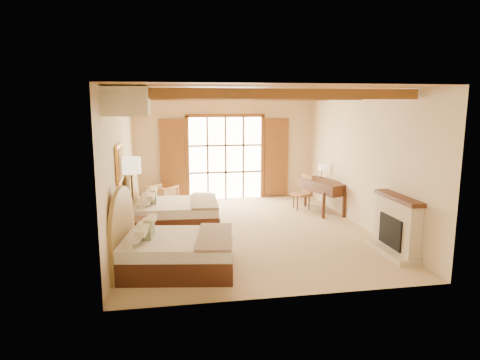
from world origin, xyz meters
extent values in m
plane|color=tan|center=(0.00, 0.00, 0.00)|extent=(7.00, 7.00, 0.00)
plane|color=beige|center=(0.00, 3.50, 1.60)|extent=(5.50, 0.00, 5.50)
plane|color=beige|center=(-2.75, 0.00, 1.60)|extent=(0.00, 7.00, 7.00)
plane|color=beige|center=(2.75, 0.00, 1.60)|extent=(0.00, 7.00, 7.00)
plane|color=#BB8342|center=(0.00, 0.00, 3.20)|extent=(7.00, 7.00, 0.00)
cube|color=white|center=(0.00, 3.46, 1.25)|extent=(2.20, 0.02, 2.50)
cube|color=brown|center=(-1.60, 3.43, 1.25)|extent=(0.75, 0.06, 2.40)
cube|color=brown|center=(1.60, 3.43, 1.25)|extent=(0.75, 0.06, 2.40)
cube|color=beige|center=(2.62, -2.00, 0.55)|extent=(0.25, 1.30, 1.10)
cube|color=black|center=(2.55, -2.00, 0.45)|extent=(0.18, 0.80, 0.60)
cube|color=beige|center=(2.53, -2.00, 0.05)|extent=(0.45, 1.40, 0.10)
cube|color=#482315|center=(2.61, -2.00, 1.12)|extent=(0.30, 1.40, 0.08)
cube|color=gold|center=(-2.71, -0.75, 1.75)|extent=(0.05, 0.95, 0.75)
cube|color=tan|center=(-2.68, -0.75, 1.75)|extent=(0.02, 0.82, 0.62)
cube|color=beige|center=(-2.40, -2.00, 2.95)|extent=(0.70, 1.40, 0.45)
cube|color=#482315|center=(-1.67, -2.12, 0.19)|extent=(2.21, 1.80, 0.39)
cube|color=silver|center=(-1.67, -2.12, 0.50)|extent=(2.16, 1.77, 0.21)
cube|color=#9A7A66|center=(-0.99, -2.12, 0.61)|extent=(0.83, 1.61, 0.05)
cube|color=gray|center=(-2.13, -2.12, 0.72)|extent=(0.18, 0.42, 0.23)
cube|color=#482315|center=(-1.63, 0.53, 0.20)|extent=(2.11, 1.65, 0.40)
cube|color=silver|center=(-1.63, 0.53, 0.51)|extent=(2.07, 1.61, 0.22)
cube|color=#9A7A66|center=(-0.94, 0.53, 0.62)|extent=(0.70, 1.60, 0.05)
cube|color=gray|center=(-2.10, 0.53, 0.73)|extent=(0.14, 0.42, 0.24)
cube|color=#482315|center=(-2.43, -0.93, 0.32)|extent=(0.56, 0.56, 0.63)
cylinder|color=#3A2E19|center=(-2.50, -0.60, 0.02)|extent=(0.26, 0.26, 0.03)
cylinder|color=#3A2E19|center=(-2.50, -0.60, 0.81)|extent=(0.04, 0.04, 1.57)
cylinder|color=beige|center=(-2.50, -0.60, 1.68)|extent=(0.39, 0.39, 0.33)
imported|color=#AA7D4D|center=(-1.92, 2.70, 0.31)|extent=(0.95, 0.96, 0.63)
cube|color=#A78B4F|center=(-0.82, 2.57, 0.18)|extent=(0.58, 0.58, 0.37)
cube|color=#482315|center=(2.42, 1.44, 0.82)|extent=(1.11, 1.69, 0.06)
cube|color=#482315|center=(2.42, 1.44, 0.67)|extent=(1.07, 1.65, 0.25)
cube|color=olive|center=(1.89, 1.73, 0.42)|extent=(0.54, 0.54, 0.06)
cube|color=olive|center=(2.07, 1.73, 0.70)|extent=(0.19, 0.41, 0.51)
cylinder|color=#3A2E19|center=(2.52, 1.90, 0.85)|extent=(0.11, 0.11, 0.02)
cylinder|color=#3A2E19|center=(2.52, 1.90, 0.98)|extent=(0.02, 0.02, 0.26)
cylinder|color=beige|center=(2.52, 1.90, 1.14)|extent=(0.19, 0.19, 0.15)
camera|label=1|loc=(-1.81, -9.41, 2.93)|focal=32.00mm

